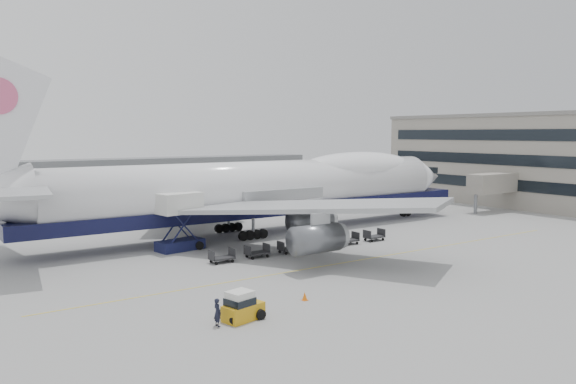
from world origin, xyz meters
TOP-DOWN VIEW (x-y plane):
  - ground at (0.00, 0.00)m, footprint 260.00×260.00m
  - apron_line at (0.00, -6.00)m, footprint 60.00×0.15m
  - hangar at (-10.00, 70.00)m, footprint 110.00×8.00m
  - airliner at (0.64, 12.00)m, footprint 67.00×55.30m
  - catering_truck at (-12.40, 8.30)m, footprint 5.22×3.98m
  - baggage_tug at (-18.05, -14.90)m, footprint 2.98×2.05m
  - ground_worker at (-19.93, -15.07)m, footprint 0.48×0.69m
  - traffic_cone at (-12.04, -13.66)m, footprint 0.43×0.43m
  - dolly_0 at (-11.48, 0.60)m, footprint 2.30×1.35m
  - dolly_1 at (-7.55, 0.60)m, footprint 2.30×1.35m
  - dolly_2 at (-3.63, 0.60)m, footprint 2.30×1.35m
  - dolly_3 at (0.29, 0.60)m, footprint 2.30×1.35m
  - dolly_4 at (4.21, 0.60)m, footprint 2.30×1.35m
  - dolly_5 at (8.14, 0.60)m, footprint 2.30×1.35m

SIDE VIEW (x-z plane):
  - ground at x=0.00m, z-range 0.00..0.00m
  - apron_line at x=0.00m, z-range 0.00..0.01m
  - traffic_cone at x=-12.04m, z-range -0.02..0.61m
  - dolly_0 at x=-11.48m, z-range -0.12..1.18m
  - dolly_1 at x=-7.55m, z-range -0.12..1.18m
  - dolly_2 at x=-3.63m, z-range -0.12..1.18m
  - dolly_3 at x=0.29m, z-range -0.12..1.18m
  - dolly_4 at x=4.21m, z-range -0.12..1.18m
  - dolly_5 at x=8.14m, z-range -0.12..1.18m
  - baggage_tug at x=-18.05m, z-range -0.11..1.88m
  - ground_worker at x=-19.93m, z-range 0.00..1.83m
  - catering_truck at x=-12.40m, z-range 0.40..6.48m
  - hangar at x=-10.00m, z-range 0.00..7.00m
  - airliner at x=0.64m, z-range -4.37..15.61m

